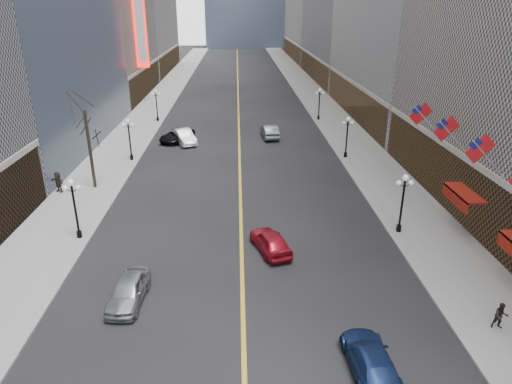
{
  "coord_description": "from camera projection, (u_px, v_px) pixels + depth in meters",
  "views": [
    {
      "loc": [
        -0.12,
        -0.01,
        15.91
      ],
      "look_at": [
        0.57,
        17.04,
        8.86
      ],
      "focal_mm": 32.0,
      "sensor_mm": 36.0,
      "label": 1
    }
  ],
  "objects": [
    {
      "name": "sidewalk_east",
      "position": [
        328.0,
        114.0,
        71.23
      ],
      "size": [
        6.0,
        230.0,
        0.15
      ],
      "primitive_type": "cube",
      "color": "gray",
      "rests_on": "ground"
    },
    {
      "name": "sidewalk_west",
      "position": [
        148.0,
        115.0,
        70.19
      ],
      "size": [
        6.0,
        230.0,
        0.15
      ],
      "primitive_type": "cube",
      "color": "gray",
      "rests_on": "ground"
    },
    {
      "name": "lane_line",
      "position": [
        238.0,
        102.0,
        79.97
      ],
      "size": [
        0.25,
        200.0,
        0.02
      ],
      "primitive_type": "cube",
      "color": "gold",
      "rests_on": "ground"
    },
    {
      "name": "streetlamp_east_1",
      "position": [
        403.0,
        197.0,
        33.13
      ],
      "size": [
        1.26,
        0.44,
        4.52
      ],
      "color": "black",
      "rests_on": "sidewalk_east"
    },
    {
      "name": "streetlamp_east_2",
      "position": [
        347.0,
        133.0,
        49.75
      ],
      "size": [
        1.26,
        0.44,
        4.52
      ],
      "color": "black",
      "rests_on": "sidewalk_east"
    },
    {
      "name": "streetlamp_east_3",
      "position": [
        319.0,
        101.0,
        66.38
      ],
      "size": [
        1.26,
        0.44,
        4.52
      ],
      "color": "black",
      "rests_on": "sidewalk_east"
    },
    {
      "name": "streetlamp_west_1",
      "position": [
        74.0,
        203.0,
        32.25
      ],
      "size": [
        1.26,
        0.44,
        4.52
      ],
      "color": "black",
      "rests_on": "sidewalk_west"
    },
    {
      "name": "streetlamp_west_2",
      "position": [
        129.0,
        135.0,
        48.87
      ],
      "size": [
        1.26,
        0.44,
        4.52
      ],
      "color": "black",
      "rests_on": "sidewalk_west"
    },
    {
      "name": "streetlamp_west_3",
      "position": [
        156.0,
        102.0,
        65.5
      ],
      "size": [
        1.26,
        0.44,
        4.52
      ],
      "color": "black",
      "rests_on": "sidewalk_west"
    },
    {
      "name": "flag_3",
      "position": [
        482.0,
        151.0,
        28.82
      ],
      "size": [
        2.87,
        0.12,
        2.87
      ],
      "color": "#B2B2B7",
      "rests_on": "ground"
    },
    {
      "name": "flag_4",
      "position": [
        448.0,
        131.0,
        33.43
      ],
      "size": [
        2.87,
        0.12,
        2.87
      ],
      "color": "#B2B2B7",
      "rests_on": "ground"
    },
    {
      "name": "flag_5",
      "position": [
        423.0,
        116.0,
        38.05
      ],
      "size": [
        2.87,
        0.12,
        2.87
      ],
      "color": "#B2B2B7",
      "rests_on": "ground"
    },
    {
      "name": "awning_c",
      "position": [
        461.0,
        194.0,
        33.22
      ],
      "size": [
        1.4,
        4.0,
        0.93
      ],
      "color": "maroon",
      "rests_on": "ground"
    },
    {
      "name": "theatre_marquee",
      "position": [
        140.0,
        30.0,
        74.8
      ],
      "size": [
        2.0,
        0.55,
        12.0
      ],
      "color": "red",
      "rests_on": "ground"
    },
    {
      "name": "tree_west_far",
      "position": [
        86.0,
        123.0,
        40.14
      ],
      "size": [
        3.6,
        3.6,
        7.92
      ],
      "color": "#2D231C",
      "rests_on": "sidewalk_west"
    },
    {
      "name": "car_nb_near",
      "position": [
        128.0,
        291.0,
        26.04
      ],
      "size": [
        2.09,
        4.57,
        1.52
      ],
      "primitive_type": "imported",
      "rotation": [
        0.0,
        0.0,
        -0.07
      ],
      "color": "#9B9EA2",
      "rests_on": "ground"
    },
    {
      "name": "car_nb_mid",
      "position": [
        184.0,
        137.0,
        55.99
      ],
      "size": [
        3.67,
        5.49,
        1.71
      ],
      "primitive_type": "imported",
      "rotation": [
        0.0,
        0.0,
        0.4
      ],
      "color": "silver",
      "rests_on": "ground"
    },
    {
      "name": "car_nb_far",
      "position": [
        177.0,
        135.0,
        56.91
      ],
      "size": [
        4.54,
        5.97,
        1.51
      ],
      "primitive_type": "imported",
      "rotation": [
        0.0,
        0.0,
        -0.43
      ],
      "color": "black",
      "rests_on": "ground"
    },
    {
      "name": "car_sb_near",
      "position": [
        370.0,
        360.0,
        21.05
      ],
      "size": [
        2.13,
        4.91,
        1.41
      ],
      "primitive_type": "imported",
      "rotation": [
        0.0,
        0.0,
        3.17
      ],
      "color": "navy",
      "rests_on": "ground"
    },
    {
      "name": "car_sb_mid",
      "position": [
        270.0,
        241.0,
        31.46
      ],
      "size": [
        3.1,
        4.84,
        1.53
      ],
      "primitive_type": "imported",
      "rotation": [
        0.0,
        0.0,
        3.45
      ],
      "color": "maroon",
      "rests_on": "ground"
    },
    {
      "name": "car_sb_far",
      "position": [
        270.0,
        131.0,
        58.4
      ],
      "size": [
        2.21,
        5.27,
        1.69
      ],
      "primitive_type": "imported",
      "rotation": [
        0.0,
        0.0,
        3.22
      ],
      "color": "#4F5357",
      "rests_on": "ground"
    },
    {
      "name": "ped_east_walk",
      "position": [
        501.0,
        316.0,
        23.68
      ],
      "size": [
        0.79,
        0.52,
        1.52
      ],
      "primitive_type": "imported",
      "rotation": [
        0.0,
        0.0,
        -0.16
      ],
      "color": "black",
      "rests_on": "sidewalk_east"
    },
    {
      "name": "ped_west_far",
      "position": [
        58.0,
        182.0,
        41.0
      ],
      "size": [
        1.74,
        1.39,
        1.89
      ],
      "primitive_type": "imported",
      "rotation": [
        0.0,
        0.0,
        -0.59
      ],
      "color": "#2C2518",
      "rests_on": "sidewalk_west"
    }
  ]
}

